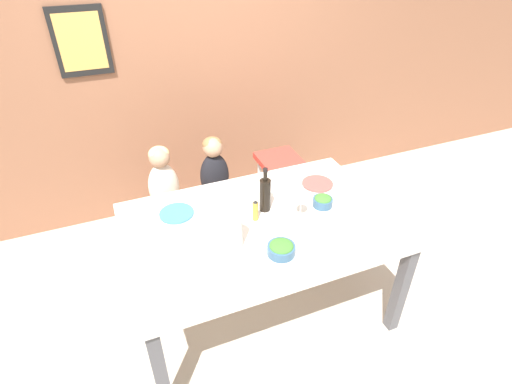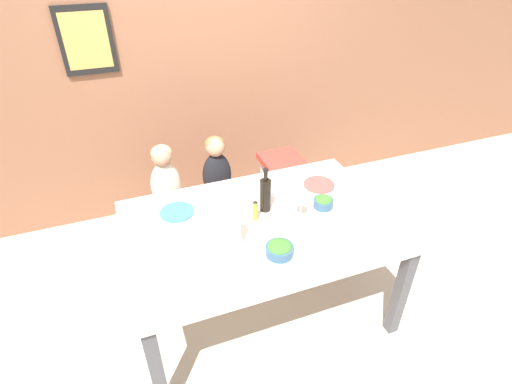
{
  "view_description": "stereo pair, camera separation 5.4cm",
  "coord_description": "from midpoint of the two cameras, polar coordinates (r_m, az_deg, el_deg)",
  "views": [
    {
      "loc": [
        -0.75,
        -1.76,
        2.31
      ],
      "look_at": [
        0.0,
        0.08,
        0.95
      ],
      "focal_mm": 28.0,
      "sensor_mm": 36.0,
      "label": 1
    },
    {
      "loc": [
        -0.7,
        -1.78,
        2.31
      ],
      "look_at": [
        0.0,
        0.08,
        0.95
      ],
      "focal_mm": 28.0,
      "sensor_mm": 36.0,
      "label": 2
    }
  ],
  "objects": [
    {
      "name": "person_child_center",
      "position": [
        3.1,
        -6.52,
        3.56
      ],
      "size": [
        0.23,
        0.16,
        0.52
      ],
      "color": "black",
      "rests_on": "chair_far_center"
    },
    {
      "name": "wine_bottle",
      "position": [
        2.5,
        0.69,
        -0.28
      ],
      "size": [
        0.07,
        0.07,
        0.31
      ],
      "color": "black",
      "rests_on": "dining_table"
    },
    {
      "name": "wall_back",
      "position": [
        3.51,
        -9.83,
        18.04
      ],
      "size": [
        10.0,
        0.09,
        2.7
      ],
      "color": "#8E5B42",
      "rests_on": "ground_plane"
    },
    {
      "name": "dining_table",
      "position": [
        2.51,
        0.09,
        -6.05
      ],
      "size": [
        1.65,
        1.1,
        0.77
      ],
      "color": "silver",
      "rests_on": "ground_plane"
    },
    {
      "name": "condiment_bottle_hot_sauce",
      "position": [
        2.44,
        -0.71,
        -2.64
      ],
      "size": [
        0.04,
        0.04,
        0.15
      ],
      "color": "#BC8E33",
      "rests_on": "dining_table"
    },
    {
      "name": "dinner_plate_front_left",
      "position": [
        2.16,
        -8.85,
        -11.35
      ],
      "size": [
        0.22,
        0.22,
        0.01
      ],
      "color": "silver",
      "rests_on": "dining_table"
    },
    {
      "name": "wine_glass_near",
      "position": [
        2.44,
        5.86,
        -0.95
      ],
      "size": [
        0.08,
        0.08,
        0.19
      ],
      "color": "white",
      "rests_on": "dining_table"
    },
    {
      "name": "chair_right_highchair",
      "position": [
        3.36,
        2.84,
        2.62
      ],
      "size": [
        0.33,
        0.35,
        0.69
      ],
      "color": "silver",
      "rests_on": "ground_plane"
    },
    {
      "name": "chair_far_left",
      "position": [
        3.23,
        -12.88,
        -3.17
      ],
      "size": [
        0.39,
        0.41,
        0.46
      ],
      "color": "silver",
      "rests_on": "ground_plane"
    },
    {
      "name": "dinner_plate_back_left",
      "position": [
        2.58,
        -11.86,
        -2.99
      ],
      "size": [
        0.22,
        0.22,
        0.01
      ],
      "color": "teal",
      "rests_on": "dining_table"
    },
    {
      "name": "salad_bowl_small",
      "position": [
        2.61,
        8.94,
        -1.27
      ],
      "size": [
        0.13,
        0.13,
        0.08
      ],
      "color": "#335675",
      "rests_on": "dining_table"
    },
    {
      "name": "paper_towel_roll",
      "position": [
        2.22,
        -4.13,
        -5.33
      ],
      "size": [
        0.11,
        0.11,
        0.25
      ],
      "color": "white",
      "rests_on": "dining_table"
    },
    {
      "name": "person_child_left",
      "position": [
        3.04,
        -13.7,
        2.04
      ],
      "size": [
        0.23,
        0.16,
        0.52
      ],
      "color": "beige",
      "rests_on": "chair_far_left"
    },
    {
      "name": "ground_plane",
      "position": [
        3.0,
        0.08,
        -15.99
      ],
      "size": [
        14.0,
        14.0,
        0.0
      ],
      "primitive_type": "plane",
      "color": "#BCB2A3"
    },
    {
      "name": "salad_bowl_large",
      "position": [
        2.23,
        2.98,
        -8.07
      ],
      "size": [
        0.16,
        0.16,
        0.08
      ],
      "color": "#335675",
      "rests_on": "dining_table"
    },
    {
      "name": "dinner_plate_back_right",
      "position": [
        2.83,
        8.24,
        1.19
      ],
      "size": [
        0.22,
        0.22,
        0.01
      ],
      "color": "#D14C47",
      "rests_on": "dining_table"
    },
    {
      "name": "chair_far_center",
      "position": [
        3.29,
        -6.12,
        -1.65
      ],
      "size": [
        0.39,
        0.41,
        0.46
      ],
      "color": "silver",
      "rests_on": "ground_plane"
    }
  ]
}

